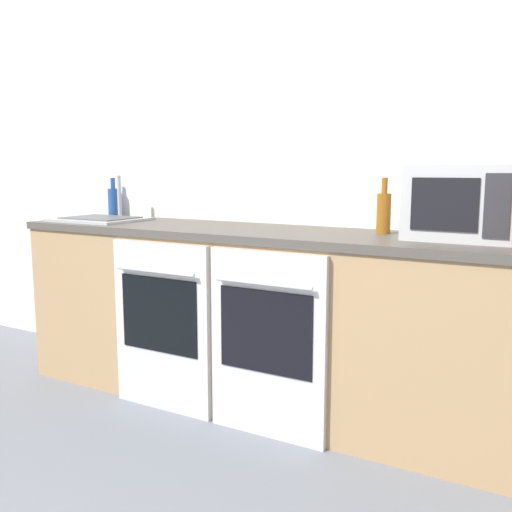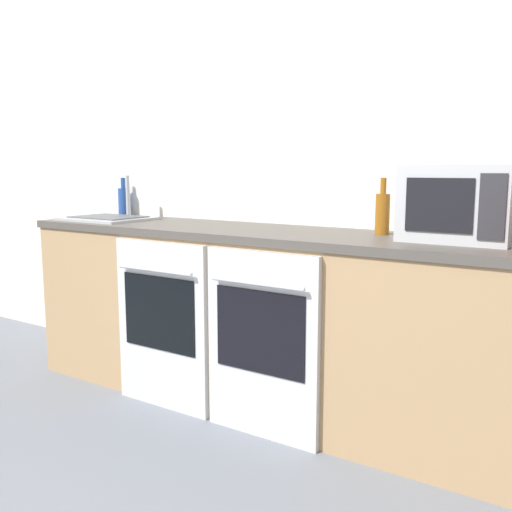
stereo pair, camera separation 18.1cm
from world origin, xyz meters
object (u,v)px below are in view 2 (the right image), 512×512
microwave (460,203)px  bottle_blue (124,201)px  oven_left (161,324)px  oven_right (261,344)px  sink (109,217)px  bottle_amber (382,212)px

microwave → bottle_blue: (-2.16, 0.17, -0.06)m
oven_left → oven_right: bearing=0.0°
oven_right → bottle_blue: bearing=158.9°
oven_left → microwave: 1.54m
oven_right → bottle_blue: 1.63m
bottle_blue → sink: 0.33m
oven_right → sink: 1.38m
bottle_amber → sink: 1.65m
sink → bottle_amber: bearing=5.5°
oven_left → bottle_blue: bearing=146.0°
oven_left → bottle_blue: (-0.81, 0.55, 0.58)m
bottle_blue → microwave: bearing=-4.5°
bottle_amber → bottle_blue: (-1.81, 0.11, -0.01)m
microwave → bottle_amber: (-0.36, 0.06, -0.06)m
oven_left → sink: (-0.65, 0.27, 0.50)m
oven_right → bottle_amber: size_ratio=3.30×
microwave → sink: 2.01m
bottle_blue → bottle_amber: bearing=-3.6°
oven_right → sink: sink is taller
oven_left → microwave: bearing=15.6°
oven_right → bottle_amber: 0.82m
oven_right → microwave: 1.05m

